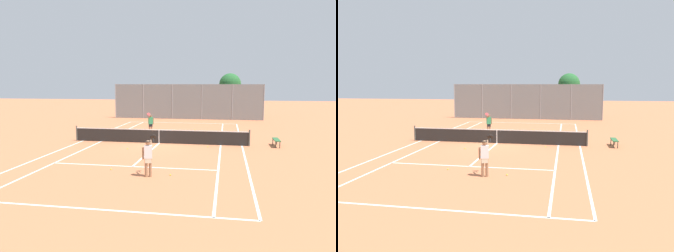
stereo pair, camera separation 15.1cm
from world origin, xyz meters
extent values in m
plane|color=#C67047|center=(0.00, 0.00, 0.00)|extent=(120.00, 120.00, 0.00)
cube|color=white|center=(0.00, -11.90, 0.00)|extent=(11.00, 0.10, 0.01)
cube|color=white|center=(0.00, 11.90, 0.00)|extent=(11.00, 0.10, 0.01)
cube|color=white|center=(-5.50, 0.00, 0.00)|extent=(0.10, 23.80, 0.01)
cube|color=white|center=(5.50, 0.00, 0.00)|extent=(0.10, 23.80, 0.01)
cube|color=white|center=(-4.13, 0.00, 0.00)|extent=(0.10, 23.80, 0.01)
cube|color=white|center=(4.13, 0.00, 0.00)|extent=(0.10, 23.80, 0.01)
cube|color=white|center=(0.00, -6.40, 0.00)|extent=(8.26, 0.10, 0.01)
cube|color=white|center=(0.00, 6.40, 0.00)|extent=(8.26, 0.10, 0.01)
cube|color=white|center=(0.00, 0.00, 0.00)|extent=(0.10, 12.80, 0.01)
cylinder|color=#474C47|center=(-5.95, 0.00, 0.53)|extent=(0.10, 0.10, 1.07)
cylinder|color=#474C47|center=(5.95, 0.00, 0.53)|extent=(0.10, 0.10, 1.07)
cube|color=black|center=(0.00, 0.00, 0.46)|extent=(11.90, 0.02, 0.89)
cube|color=white|center=(0.00, 0.00, 0.92)|extent=(11.90, 0.03, 0.06)
cube|color=white|center=(0.00, 0.00, 0.44)|extent=(0.05, 0.03, 0.89)
cylinder|color=#936B4C|center=(1.08, -8.00, 0.41)|extent=(0.13, 0.13, 0.82)
cylinder|color=#936B4C|center=(1.25, -7.95, 0.41)|extent=(0.13, 0.13, 0.82)
cube|color=beige|center=(1.17, -7.98, 0.74)|extent=(0.32, 0.25, 0.24)
cube|color=white|center=(1.17, -7.98, 1.10)|extent=(0.38, 0.28, 0.56)
sphere|color=#936B4C|center=(1.17, -7.98, 1.49)|extent=(0.22, 0.22, 0.22)
cylinder|color=black|center=(1.17, -7.98, 1.56)|extent=(0.23, 0.23, 0.02)
cylinder|color=#936B4C|center=(0.96, -8.04, 1.04)|extent=(0.08, 0.08, 0.52)
cylinder|color=#936B4C|center=(1.26, -7.81, 1.39)|extent=(0.20, 0.46, 0.35)
cylinder|color=black|center=(1.31, -7.52, 1.55)|extent=(0.10, 0.25, 0.22)
cylinder|color=black|center=(1.28, -7.41, 1.66)|extent=(0.32, 0.27, 0.23)
cylinder|color=#936B4C|center=(-1.40, 3.89, 0.41)|extent=(0.13, 0.13, 0.82)
cylinder|color=#936B4C|center=(-1.57, 3.82, 0.41)|extent=(0.13, 0.13, 0.82)
cube|color=black|center=(-1.48, 3.85, 0.74)|extent=(0.33, 0.28, 0.24)
cube|color=#338C59|center=(-1.48, 3.85, 1.10)|extent=(0.39, 0.33, 0.56)
sphere|color=#936B4C|center=(-1.48, 3.85, 1.49)|extent=(0.22, 0.22, 0.22)
cylinder|color=black|center=(-1.48, 3.85, 1.56)|extent=(0.23, 0.23, 0.02)
cylinder|color=#936B4C|center=(-1.29, 3.95, 1.04)|extent=(0.08, 0.08, 0.52)
cylinder|color=#936B4C|center=(-1.54, 3.67, 1.39)|extent=(0.27, 0.45, 0.35)
cylinder|color=maroon|center=(-1.55, 3.38, 1.55)|extent=(0.14, 0.24, 0.22)
cylinder|color=maroon|center=(-1.50, 3.27, 1.66)|extent=(0.34, 0.30, 0.23)
sphere|color=#D1DB33|center=(3.34, -0.80, 0.03)|extent=(0.07, 0.07, 0.07)
sphere|color=#D1DB33|center=(2.08, -7.63, 0.03)|extent=(0.07, 0.07, 0.07)
sphere|color=#D1DB33|center=(0.56, -5.18, 0.03)|extent=(0.07, 0.07, 0.07)
sphere|color=#D1DB33|center=(-0.81, -7.19, 0.03)|extent=(0.07, 0.07, 0.07)
sphere|color=#D1DB33|center=(-1.51, -2.30, 0.03)|extent=(0.07, 0.07, 0.07)
sphere|color=#D1DB33|center=(1.77, 6.89, 0.03)|extent=(0.07, 0.07, 0.07)
cube|color=#2D6638|center=(7.67, 0.29, 0.44)|extent=(0.36, 1.50, 0.05)
cylinder|color=#262626|center=(7.54, -0.35, 0.21)|extent=(0.05, 0.05, 0.41)
cylinder|color=#262626|center=(7.54, 0.92, 0.21)|extent=(0.05, 0.05, 0.41)
cylinder|color=#262626|center=(7.79, -0.35, 0.21)|extent=(0.05, 0.05, 0.41)
cylinder|color=#262626|center=(7.79, 0.92, 0.21)|extent=(0.05, 0.05, 0.41)
cylinder|color=gray|center=(-8.49, 15.71, 1.99)|extent=(0.08, 0.08, 3.98)
cylinder|color=gray|center=(-5.10, 15.71, 1.99)|extent=(0.08, 0.08, 3.98)
cylinder|color=gray|center=(-1.70, 15.71, 1.99)|extent=(0.08, 0.08, 3.98)
cylinder|color=gray|center=(1.70, 15.71, 1.99)|extent=(0.08, 0.08, 3.98)
cylinder|color=gray|center=(5.10, 15.71, 1.99)|extent=(0.08, 0.08, 3.98)
cylinder|color=gray|center=(8.49, 15.71, 1.99)|extent=(0.08, 0.08, 3.98)
cube|color=slate|center=(0.00, 15.71, 1.99)|extent=(16.98, 0.02, 3.94)
cylinder|color=brown|center=(4.84, 19.55, 1.52)|extent=(0.22, 0.22, 3.05)
sphere|color=#26602D|center=(4.84, 19.55, 3.97)|extent=(2.64, 2.64, 2.64)
sphere|color=#26602D|center=(4.53, 19.88, 3.64)|extent=(1.92, 1.92, 1.92)
camera|label=1|loc=(4.43, -21.40, 3.99)|focal=35.00mm
camera|label=2|loc=(4.58, -21.37, 3.99)|focal=35.00mm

